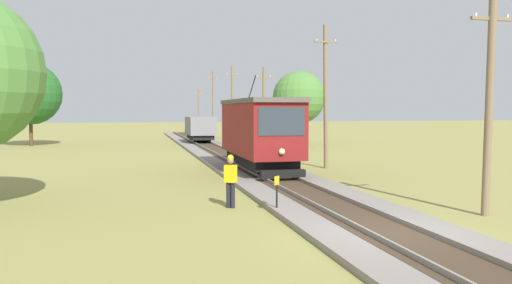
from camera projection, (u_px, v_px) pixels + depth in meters
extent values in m
plane|color=olive|center=(391.00, 239.00, 12.92)|extent=(260.00, 260.00, 0.00)
cube|color=gray|center=(391.00, 236.00, 12.91)|extent=(4.20, 120.00, 0.18)
cube|color=#423323|center=(391.00, 232.00, 12.91)|extent=(2.04, 120.00, 0.01)
cube|color=gray|center=(365.00, 231.00, 12.73)|extent=(0.07, 120.00, 0.14)
cube|color=gray|center=(417.00, 228.00, 13.07)|extent=(0.07, 120.00, 0.14)
cube|color=maroon|center=(259.00, 129.00, 26.18)|extent=(2.50, 8.00, 2.60)
cube|color=#56514C|center=(259.00, 101.00, 26.09)|extent=(2.60, 8.32, 0.22)
cube|color=black|center=(259.00, 160.00, 26.27)|extent=(2.10, 7.04, 0.44)
cube|color=#2D3842|center=(282.00, 121.00, 22.25)|extent=(2.10, 0.03, 1.25)
cube|color=#2D3842|center=(283.00, 122.00, 26.45)|extent=(0.02, 6.72, 1.04)
sphere|color=#F4EAB2|center=(282.00, 152.00, 22.29)|extent=(0.28, 0.28, 0.28)
cylinder|color=black|center=(252.00, 87.00, 27.59)|extent=(0.05, 1.67, 1.19)
cube|color=black|center=(283.00, 174.00, 22.21)|extent=(2.00, 0.36, 0.32)
cylinder|color=black|center=(271.00, 164.00, 24.10)|extent=(1.54, 0.80, 0.80)
cylinder|color=black|center=(250.00, 156.00, 28.45)|extent=(1.54, 0.80, 0.80)
cube|color=slate|center=(200.00, 126.00, 49.00)|extent=(2.40, 5.20, 1.70)
cube|color=black|center=(200.00, 137.00, 49.07)|extent=(2.02, 4.78, 0.38)
cylinder|color=black|center=(202.00, 138.00, 47.56)|extent=(1.54, 0.76, 0.76)
cylinder|color=black|center=(198.00, 136.00, 50.58)|extent=(1.54, 0.76, 0.76)
cylinder|color=#7A664C|center=(489.00, 105.00, 15.52)|extent=(0.24, 0.35, 6.83)
cube|color=#7A664C|center=(492.00, 19.00, 15.36)|extent=(1.40, 0.10, 0.10)
cylinder|color=silver|center=(476.00, 15.00, 15.22)|extent=(0.08, 0.08, 0.10)
cylinder|color=silver|center=(507.00, 16.00, 15.48)|extent=(0.08, 0.08, 0.10)
cylinder|color=#7A664C|center=(326.00, 97.00, 28.61)|extent=(0.24, 0.55, 8.02)
cube|color=#7A664C|center=(326.00, 42.00, 28.42)|extent=(1.40, 0.10, 0.10)
cylinder|color=silver|center=(317.00, 40.00, 28.28)|extent=(0.08, 0.08, 0.10)
cylinder|color=silver|center=(335.00, 40.00, 28.54)|extent=(0.08, 0.08, 0.10)
cylinder|color=#7A664C|center=(264.00, 109.00, 42.11)|extent=(0.24, 0.41, 6.77)
cube|color=#7A664C|center=(264.00, 77.00, 41.95)|extent=(1.40, 0.10, 0.10)
cylinder|color=silver|center=(257.00, 76.00, 41.81)|extent=(0.08, 0.08, 0.10)
cylinder|color=silver|center=(270.00, 76.00, 42.07)|extent=(0.08, 0.08, 0.10)
cylinder|color=#7A664C|center=(232.00, 103.00, 55.32)|extent=(0.24, 0.25, 8.06)
cube|color=#7A664C|center=(232.00, 75.00, 55.13)|extent=(1.40, 0.10, 0.10)
cylinder|color=silver|center=(227.00, 74.00, 55.00)|extent=(0.08, 0.08, 0.10)
cylinder|color=silver|center=(237.00, 74.00, 55.26)|extent=(0.08, 0.08, 0.10)
cylinder|color=#7A664C|center=(213.00, 103.00, 68.42)|extent=(0.24, 0.59, 8.46)
cube|color=#7A664C|center=(213.00, 79.00, 68.22)|extent=(1.40, 0.10, 0.10)
cylinder|color=silver|center=(209.00, 78.00, 68.08)|extent=(0.08, 0.08, 0.10)
cylinder|color=silver|center=(217.00, 78.00, 68.34)|extent=(0.08, 0.08, 0.10)
cylinder|color=#7A664C|center=(199.00, 110.00, 83.15)|extent=(0.24, 0.32, 6.75)
cube|color=#7A664C|center=(199.00, 94.00, 82.99)|extent=(1.40, 0.10, 0.10)
cylinder|color=silver|center=(195.00, 93.00, 82.86)|extent=(0.08, 0.08, 0.10)
cylinder|color=silver|center=(202.00, 93.00, 83.12)|extent=(0.08, 0.08, 0.10)
cylinder|color=black|center=(277.00, 199.00, 16.15)|extent=(0.06, 0.06, 0.90)
cube|color=gold|center=(277.00, 181.00, 16.11)|extent=(0.21, 0.21, 0.28)
cylinder|color=black|center=(228.00, 195.00, 17.05)|extent=(0.15, 0.15, 0.86)
cylinder|color=black|center=(233.00, 195.00, 16.99)|extent=(0.15, 0.15, 0.86)
cube|color=yellow|center=(231.00, 174.00, 16.97)|extent=(0.45, 0.42, 0.58)
sphere|color=#936B51|center=(230.00, 161.00, 16.95)|extent=(0.22, 0.22, 0.22)
sphere|color=yellow|center=(230.00, 158.00, 16.94)|extent=(0.21, 0.21, 0.21)
cylinder|color=#4C3823|center=(31.00, 132.00, 46.32)|extent=(0.32, 0.32, 2.64)
sphere|color=#235B23|center=(30.00, 94.00, 46.11)|extent=(5.59, 5.59, 5.59)
cylinder|color=#4C3823|center=(299.00, 131.00, 47.91)|extent=(0.32, 0.32, 2.61)
sphere|color=#4C7F38|center=(299.00, 97.00, 47.72)|extent=(4.92, 4.92, 4.92)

